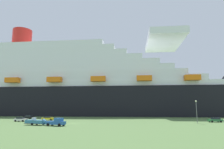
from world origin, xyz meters
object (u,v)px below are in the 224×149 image
parked_car_green_wagon (215,120)px  parked_car_white_van (21,119)px  parked_car_black_coupe (29,117)px  parked_car_yellow_taxi (48,118)px  pickup_truck (56,122)px  small_boat_on_trailer (37,122)px  cruise_ship (63,87)px  street_lamp (196,108)px

parked_car_green_wagon → parked_car_white_van: 68.84m
parked_car_green_wagon → parked_car_black_coupe: size_ratio=1.07×
parked_car_yellow_taxi → parked_car_green_wagon: 61.88m
pickup_truck → parked_car_green_wagon: bearing=22.8°
small_boat_on_trailer → parked_car_white_van: small_boat_on_trailer is taller
pickup_truck → small_boat_on_trailer: bearing=167.2°
small_boat_on_trailer → parked_car_green_wagon: bearing=19.1°
small_boat_on_trailer → cruise_ship: bearing=106.5°
parked_car_black_coupe → parked_car_white_van: size_ratio=0.92×
street_lamp → parked_car_black_coupe: bearing=167.0°
parked_car_yellow_taxi → street_lamp: bearing=-7.6°
pickup_truck → parked_car_black_coupe: pickup_truck is taller
cruise_ship → street_lamp: 88.06m
small_boat_on_trailer → parked_car_yellow_taxi: (-6.63, 20.34, -0.13)m
small_boat_on_trailer → parked_car_black_coupe: (-19.47, 28.61, -0.13)m
street_lamp → parked_car_white_van: (-61.01, -0.35, -4.04)m
parked_car_yellow_taxi → parked_car_black_coupe: (-12.84, 8.27, -0.00)m
cruise_ship → parked_car_black_coupe: 42.71m
cruise_ship → small_boat_on_trailer: (20.10, -67.81, -16.82)m
small_boat_on_trailer → parked_car_green_wagon: (55.24, 19.08, -0.13)m
parked_car_yellow_taxi → parked_car_green_wagon: bearing=-1.2°
cruise_ship → parked_car_white_van: (6.78, -55.04, -16.95)m
parked_car_black_coupe → parked_car_white_van: same height
cruise_ship → small_boat_on_trailer: bearing=-73.5°
small_boat_on_trailer → parked_car_yellow_taxi: 21.39m
pickup_truck → parked_car_white_van: 24.28m
street_lamp → parked_car_yellow_taxi: bearing=172.4°
street_lamp → parked_car_black_coupe: street_lamp is taller
small_boat_on_trailer → parked_car_white_van: bearing=136.2°
parked_car_yellow_taxi → parked_car_white_van: bearing=-131.5°
parked_car_yellow_taxi → cruise_ship: bearing=105.8°
cruise_ship → pickup_truck: cruise_ship is taller
pickup_truck → parked_car_yellow_taxi: pickup_truck is taller
small_boat_on_trailer → parked_car_white_van: size_ratio=1.76×
parked_car_yellow_taxi → parked_car_green_wagon: same height
street_lamp → parked_car_black_coupe: size_ratio=1.65×
parked_car_green_wagon → parked_car_black_coupe: (-74.70, 9.53, -0.00)m
small_boat_on_trailer → pickup_truck: bearing=-12.8°
pickup_truck → small_boat_on_trailer: pickup_truck is taller
cruise_ship → parked_car_yellow_taxi: bearing=-74.2°
pickup_truck → parked_car_yellow_taxi: 25.37m
cruise_ship → small_boat_on_trailer: 72.70m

